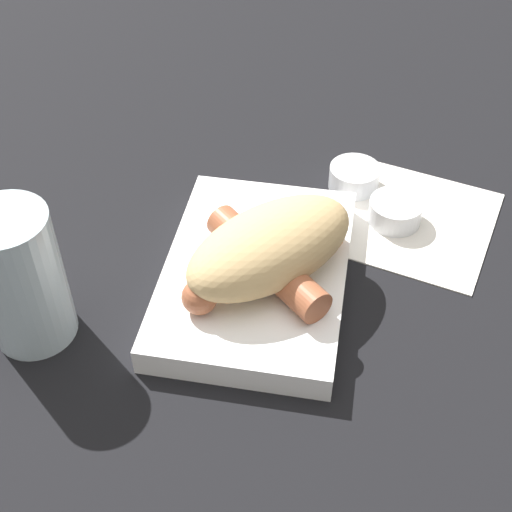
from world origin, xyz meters
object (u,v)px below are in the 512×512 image
sausage (266,261)px  condiment_cup_far (354,178)px  condiment_cup_near (395,213)px  bread_roll (271,246)px  food_tray (256,274)px  drink_glass (21,278)px

sausage → condiment_cup_far: (-0.17, 0.07, -0.03)m
sausage → condiment_cup_near: size_ratio=2.49×
sausage → condiment_cup_far: size_ratio=2.49×
condiment_cup_near → sausage: bearing=-42.4°
bread_roll → condiment_cup_far: 0.18m
sausage → condiment_cup_near: bearing=137.6°
condiment_cup_near → condiment_cup_far: same height
food_tray → sausage: sausage is taller
food_tray → bread_roll: (0.01, 0.01, 0.04)m
food_tray → condiment_cup_near: (-0.11, 0.12, -0.00)m
drink_glass → condiment_cup_far: bearing=134.0°
bread_roll → drink_glass: drink_glass is taller
sausage → condiment_cup_far: 0.19m
sausage → condiment_cup_near: sausage is taller
food_tray → bread_roll: size_ratio=1.31×
condiment_cup_far → bread_roll: bearing=-20.7°
condiment_cup_far → drink_glass: bearing=-46.0°
bread_roll → drink_glass: (0.08, -0.19, 0.01)m
bread_roll → condiment_cup_far: (-0.17, 0.06, -0.05)m
drink_glass → condiment_cup_near: bearing=123.4°
food_tray → bread_roll: bread_roll is taller
bread_roll → drink_glass: 0.21m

